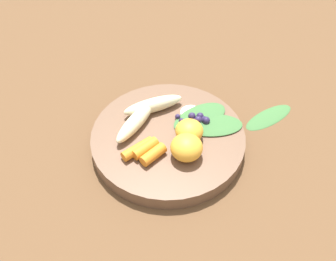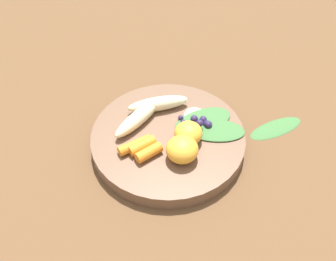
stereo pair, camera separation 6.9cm
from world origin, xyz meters
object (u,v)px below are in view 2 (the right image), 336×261
Objects in this scene: banana_peeled_left at (138,118)px; orange_segment_near at (188,133)px; bowl at (168,139)px; banana_peeled_right at (158,104)px; kale_leaf_stray at (276,128)px.

orange_segment_near is at bearing 103.98° from banana_peeled_left.
bowl is 2.40× the size of banana_peeled_left.
bowl is at bearing 92.66° from banana_peeled_right.
bowl reaches higher than kale_leaf_stray.
kale_leaf_stray is (0.15, 0.15, -0.01)m from bowl.
orange_segment_near reaches higher than bowl.
banana_peeled_left is at bearing 157.22° from kale_leaf_stray.
banana_peeled_right is 0.10m from orange_segment_near.
banana_peeled_right is 2.35× the size of orange_segment_near.
banana_peeled_left is (-0.06, -0.01, 0.03)m from bowl.
kale_leaf_stray is (0.12, 0.14, -0.04)m from orange_segment_near.
banana_peeled_left is at bearing -173.17° from bowl.
orange_segment_near is (0.10, 0.01, 0.01)m from banana_peeled_left.
bowl is 0.07m from banana_peeled_left.
banana_peeled_left reaches higher than bowl.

